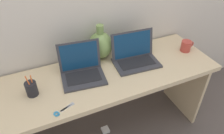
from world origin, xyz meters
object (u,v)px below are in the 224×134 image
Objects in this scene: scissors at (61,111)px; laptop_left at (82,68)px; coffee_mug at (186,46)px; power_brick at (105,130)px; laptop_right at (134,54)px; green_vase at (101,45)px; pen_cup at (31,88)px.

laptop_left is at bearing 51.38° from scissors.
power_brick is (-0.77, 0.01, -0.77)m from coffee_mug.
laptop_left is 0.91× the size of laptop_right.
green_vase reaches higher than coffee_mug.
coffee_mug is at bearing -16.84° from green_vase.
power_brick is (0.16, -0.04, -0.79)m from laptop_left.
coffee_mug is 1.29m from pen_cup.
green_vase is at bearing 45.22° from scissors.
power_brick is at bearing -14.38° from laptop_left.
coffee_mug is (0.48, -0.05, -0.02)m from laptop_right.
green_vase is 1.68× the size of pen_cup.
power_brick is (0.39, 0.25, -0.73)m from scissors.
laptop_right is 2.15× the size of pen_cup.
scissors is at bearing -147.06° from power_brick.
green_vase is 4.15× the size of power_brick.
laptop_left is 0.38m from scissors.
laptop_left is 1.97× the size of pen_cup.
green_vase is 0.74m from coffee_mug.
laptop_left reaches higher than pen_cup.
pen_cup reaches higher than power_brick.
laptop_right is 5.31× the size of power_brick.
laptop_right is 0.49m from coffee_mug.
pen_cup reaches higher than scissors.
scissors is (0.13, -0.23, -0.05)m from pen_cup.
laptop_right reaches higher than coffee_mug.
laptop_left is at bearing 176.65° from coffee_mug.
laptop_left is at bearing 179.33° from laptop_right.
green_vase is 0.65m from scissors.
laptop_left is at bearing 165.62° from power_brick.
scissors is (-0.68, -0.29, -0.06)m from laptop_right.
scissors is 0.86m from power_brick.
pen_cup is 2.47× the size of power_brick.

